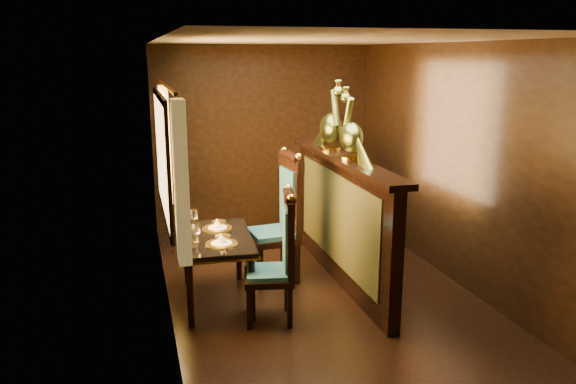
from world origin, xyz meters
The scene contains 8 objects.
ground centered at (0.00, 0.00, 0.00)m, with size 5.00×5.00×0.00m, color black.
room_shell centered at (-0.09, 0.02, 1.58)m, with size 3.04×5.04×2.52m.
partition centered at (0.32, 0.30, 0.71)m, with size 0.26×2.70×1.36m.
dining_table centered at (-1.04, 0.14, 0.61)m, with size 0.77×1.18×0.87m.
chair_left centered at (-0.53, -0.41, 0.64)m, with size 0.52×0.54×1.23m.
chair_right centered at (-0.25, 0.53, 0.73)m, with size 0.55×0.57×1.41m.
peacock_left centered at (0.33, 0.09, 1.71)m, with size 0.22×0.59×0.71m, color #1A4F2E, non-canonical shape.
peacock_right centered at (0.33, 0.68, 1.74)m, with size 0.24×0.64×0.76m, color #1A4F2E, non-canonical shape.
Camera 1 is at (-1.75, -5.00, 2.39)m, focal length 35.00 mm.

